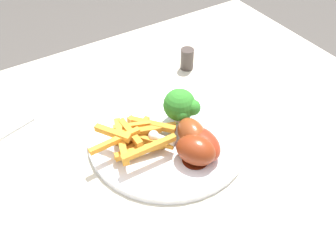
{
  "coord_description": "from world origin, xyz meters",
  "views": [
    {
      "loc": [
        0.21,
        0.35,
        1.21
      ],
      "look_at": [
        -0.04,
        -0.06,
        0.75
      ],
      "focal_mm": 39.7,
      "sensor_mm": 36.0,
      "label": 1
    }
  ],
  "objects_px": {
    "broccoli_floret_front": "(181,106)",
    "carrot_fries_pile": "(137,137)",
    "chicken_drumstick_far": "(200,142)",
    "chicken_drumstick_extra": "(190,132)",
    "pepper_shaker": "(187,59)",
    "dinner_plate": "(168,136)",
    "dining_table": "(166,201)",
    "chicken_drumstick_near": "(193,149)"
  },
  "relations": [
    {
      "from": "pepper_shaker",
      "to": "dining_table",
      "type": "bearing_deg",
      "value": 48.94
    },
    {
      "from": "carrot_fries_pile",
      "to": "chicken_drumstick_extra",
      "type": "relative_size",
      "value": 1.35
    },
    {
      "from": "dining_table",
      "to": "pepper_shaker",
      "type": "height_order",
      "value": "pepper_shaker"
    },
    {
      "from": "carrot_fries_pile",
      "to": "chicken_drumstick_extra",
      "type": "bearing_deg",
      "value": 153.89
    },
    {
      "from": "chicken_drumstick_near",
      "to": "chicken_drumstick_far",
      "type": "xyz_separation_m",
      "value": [
        -0.02,
        -0.01,
        -0.0
      ]
    },
    {
      "from": "broccoli_floret_front",
      "to": "carrot_fries_pile",
      "type": "bearing_deg",
      "value": 4.84
    },
    {
      "from": "dining_table",
      "to": "dinner_plate",
      "type": "relative_size",
      "value": 3.56
    },
    {
      "from": "dinner_plate",
      "to": "chicken_drumstick_near",
      "type": "relative_size",
      "value": 2.41
    },
    {
      "from": "broccoli_floret_front",
      "to": "chicken_drumstick_far",
      "type": "distance_m",
      "value": 0.08
    },
    {
      "from": "chicken_drumstick_far",
      "to": "chicken_drumstick_extra",
      "type": "height_order",
      "value": "chicken_drumstick_extra"
    },
    {
      "from": "dinner_plate",
      "to": "chicken_drumstick_extra",
      "type": "height_order",
      "value": "chicken_drumstick_extra"
    },
    {
      "from": "broccoli_floret_front",
      "to": "pepper_shaker",
      "type": "xyz_separation_m",
      "value": [
        -0.12,
        -0.15,
        -0.03
      ]
    },
    {
      "from": "chicken_drumstick_far",
      "to": "chicken_drumstick_extra",
      "type": "bearing_deg",
      "value": -85.37
    },
    {
      "from": "chicken_drumstick_extra",
      "to": "pepper_shaker",
      "type": "bearing_deg",
      "value": -122.9
    },
    {
      "from": "chicken_drumstick_far",
      "to": "pepper_shaker",
      "type": "bearing_deg",
      "value": -119.21
    },
    {
      "from": "pepper_shaker",
      "to": "chicken_drumstick_far",
      "type": "bearing_deg",
      "value": 60.79
    },
    {
      "from": "dinner_plate",
      "to": "chicken_drumstick_extra",
      "type": "bearing_deg",
      "value": 123.72
    },
    {
      "from": "carrot_fries_pile",
      "to": "chicken_drumstick_far",
      "type": "relative_size",
      "value": 1.28
    },
    {
      "from": "pepper_shaker",
      "to": "dinner_plate",
      "type": "bearing_deg",
      "value": 47.24
    },
    {
      "from": "carrot_fries_pile",
      "to": "broccoli_floret_front",
      "type": "bearing_deg",
      "value": -175.16
    },
    {
      "from": "broccoli_floret_front",
      "to": "chicken_drumstick_far",
      "type": "height_order",
      "value": "broccoli_floret_front"
    },
    {
      "from": "chicken_drumstick_extra",
      "to": "pepper_shaker",
      "type": "height_order",
      "value": "chicken_drumstick_extra"
    },
    {
      "from": "chicken_drumstick_extra",
      "to": "pepper_shaker",
      "type": "xyz_separation_m",
      "value": [
        -0.13,
        -0.2,
        -0.01
      ]
    },
    {
      "from": "carrot_fries_pile",
      "to": "pepper_shaker",
      "type": "height_order",
      "value": "carrot_fries_pile"
    },
    {
      "from": "carrot_fries_pile",
      "to": "pepper_shaker",
      "type": "distance_m",
      "value": 0.27
    },
    {
      "from": "pepper_shaker",
      "to": "chicken_drumstick_extra",
      "type": "bearing_deg",
      "value": 57.1
    },
    {
      "from": "chicken_drumstick_far",
      "to": "pepper_shaker",
      "type": "relative_size",
      "value": 2.61
    },
    {
      "from": "chicken_drumstick_near",
      "to": "chicken_drumstick_extra",
      "type": "distance_m",
      "value": 0.04
    },
    {
      "from": "dinner_plate",
      "to": "chicken_drumstick_extra",
      "type": "xyz_separation_m",
      "value": [
        -0.02,
        0.04,
        0.03
      ]
    },
    {
      "from": "broccoli_floret_front",
      "to": "chicken_drumstick_extra",
      "type": "relative_size",
      "value": 0.59
    },
    {
      "from": "carrot_fries_pile",
      "to": "pepper_shaker",
      "type": "xyz_separation_m",
      "value": [
        -0.22,
        -0.16,
        -0.01
      ]
    },
    {
      "from": "chicken_drumstick_extra",
      "to": "chicken_drumstick_near",
      "type": "bearing_deg",
      "value": 62.38
    },
    {
      "from": "broccoli_floret_front",
      "to": "pepper_shaker",
      "type": "bearing_deg",
      "value": -127.73
    },
    {
      "from": "dining_table",
      "to": "chicken_drumstick_far",
      "type": "xyz_separation_m",
      "value": [
        -0.07,
        0.01,
        0.13
      ]
    },
    {
      "from": "dining_table",
      "to": "chicken_drumstick_near",
      "type": "bearing_deg",
      "value": 158.88
    },
    {
      "from": "broccoli_floret_front",
      "to": "dinner_plate",
      "type": "bearing_deg",
      "value": 21.02
    },
    {
      "from": "dining_table",
      "to": "broccoli_floret_front",
      "type": "xyz_separation_m",
      "value": [
        -0.08,
        -0.07,
        0.15
      ]
    },
    {
      "from": "dinner_plate",
      "to": "carrot_fries_pile",
      "type": "bearing_deg",
      "value": -5.39
    },
    {
      "from": "dining_table",
      "to": "pepper_shaker",
      "type": "bearing_deg",
      "value": -131.06
    },
    {
      "from": "carrot_fries_pile",
      "to": "chicken_drumstick_extra",
      "type": "height_order",
      "value": "chicken_drumstick_extra"
    },
    {
      "from": "dining_table",
      "to": "carrot_fries_pile",
      "type": "xyz_separation_m",
      "value": [
        0.02,
        -0.06,
        0.13
      ]
    },
    {
      "from": "broccoli_floret_front",
      "to": "chicken_drumstick_far",
      "type": "relative_size",
      "value": 0.56
    }
  ]
}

